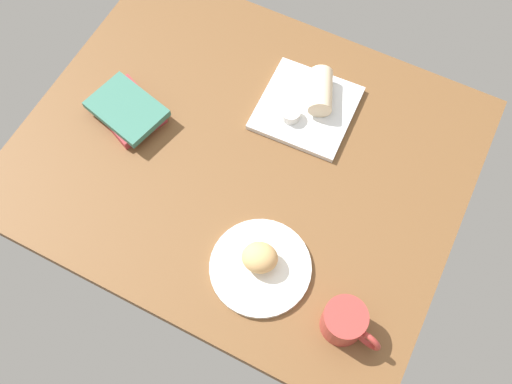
# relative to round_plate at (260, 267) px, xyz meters

# --- Properties ---
(dining_table) EXTENTS (1.10, 0.90, 0.04)m
(dining_table) POSITION_rel_round_plate_xyz_m (0.17, -0.25, -0.03)
(dining_table) COLOR brown
(dining_table) RESTS_ON ground
(round_plate) EXTENTS (0.23, 0.23, 0.01)m
(round_plate) POSITION_rel_round_plate_xyz_m (0.00, 0.00, 0.00)
(round_plate) COLOR white
(round_plate) RESTS_ON dining_table
(scone_pastry) EXTENTS (0.10, 0.09, 0.06)m
(scone_pastry) POSITION_rel_round_plate_xyz_m (0.01, -0.01, 0.04)
(scone_pastry) COLOR tan
(scone_pastry) RESTS_ON round_plate
(square_plate) EXTENTS (0.25, 0.25, 0.02)m
(square_plate) POSITION_rel_round_plate_xyz_m (0.09, -0.44, 0.00)
(square_plate) COLOR white
(square_plate) RESTS_ON dining_table
(sauce_cup) EXTENTS (0.05, 0.05, 0.03)m
(sauce_cup) POSITION_rel_round_plate_xyz_m (0.11, -0.39, 0.02)
(sauce_cup) COLOR silver
(sauce_cup) RESTS_ON square_plate
(breakfast_wrap) EXTENTS (0.10, 0.13, 0.06)m
(breakfast_wrap) POSITION_rel_round_plate_xyz_m (0.07, -0.48, 0.04)
(breakfast_wrap) COLOR beige
(breakfast_wrap) RESTS_ON square_plate
(book_stack) EXTENTS (0.22, 0.19, 0.05)m
(book_stack) POSITION_rel_round_plate_xyz_m (0.49, -0.22, 0.02)
(book_stack) COLOR #A53338
(book_stack) RESTS_ON dining_table
(coffee_mug) EXTENTS (0.14, 0.09, 0.09)m
(coffee_mug) POSITION_rel_round_plate_xyz_m (-0.22, 0.04, 0.04)
(coffee_mug) COLOR #B23833
(coffee_mug) RESTS_ON dining_table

